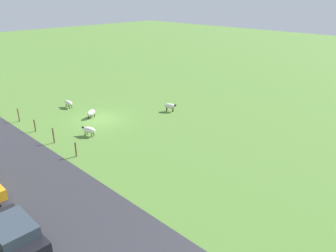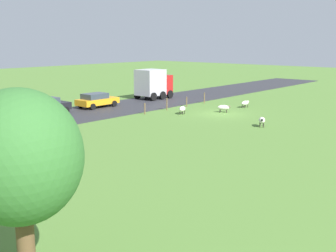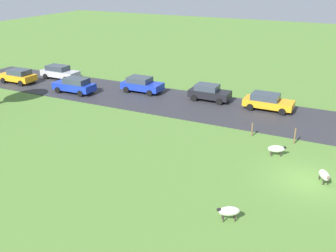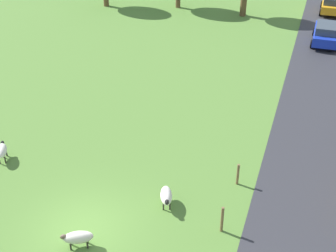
% 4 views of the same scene
% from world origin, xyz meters
% --- Properties ---
extents(ground_plane, '(160.00, 160.00, 0.00)m').
position_xyz_m(ground_plane, '(0.00, 0.00, 0.00)').
color(ground_plane, '#517A33').
extents(sheep_0, '(0.91, 1.31, 0.77)m').
position_xyz_m(sheep_0, '(2.77, 2.47, 0.51)').
color(sheep_0, silver).
rests_on(sheep_0, ground_plane).
extents(sheep_1, '(0.49, 1.30, 0.73)m').
position_xyz_m(sheep_1, '(0.30, -5.04, 0.49)').
color(sheep_1, silver).
rests_on(sheep_1, ground_plane).
extents(sheep_2, '(1.29, 0.98, 0.74)m').
position_xyz_m(sheep_2, '(0.30, -0.94, 0.48)').
color(sheep_2, beige).
rests_on(sheep_2, ground_plane).
extents(sheep_3, '(1.00, 1.24, 0.81)m').
position_xyz_m(sheep_3, '(-6.07, 3.09, 0.55)').
color(sheep_3, silver).
rests_on(sheep_3, ground_plane).
extents(fence_post_0, '(0.12, 0.12, 1.24)m').
position_xyz_m(fence_post_0, '(5.41, -4.79, 0.62)').
color(fence_post_0, brown).
rests_on(fence_post_0, ground_plane).
extents(fence_post_1, '(0.12, 0.12, 1.05)m').
position_xyz_m(fence_post_1, '(5.41, -1.55, 0.53)').
color(fence_post_1, brown).
rests_on(fence_post_1, ground_plane).
extents(fence_post_2, '(0.12, 0.12, 1.25)m').
position_xyz_m(fence_post_2, '(5.41, 1.68, 0.62)').
color(fence_post_2, brown).
rests_on(fence_post_2, ground_plane).
extents(fence_post_3, '(0.12, 0.12, 1.10)m').
position_xyz_m(fence_post_3, '(5.41, 4.92, 0.55)').
color(fence_post_3, brown).
rests_on(fence_post_3, ground_plane).
extents(car_2, '(2.01, 4.03, 1.59)m').
position_xyz_m(car_2, '(12.24, 11.08, 0.88)').
color(car_2, black).
rests_on(car_2, road_strip).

